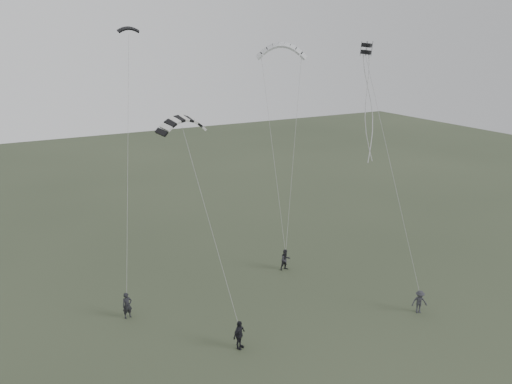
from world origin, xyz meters
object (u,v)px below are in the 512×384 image
kite_box (366,49)px  kite_striped (182,118)px  kite_pale_large (281,45)px  kite_dark_small (128,28)px  flyer_left (127,305)px  flyer_far (419,302)px  flyer_center (239,335)px  flyer_right (285,260)px

kite_box → kite_striped: bearing=133.2°
kite_pale_large → kite_dark_small: bearing=-141.7°
flyer_left → kite_striped: kite_striped is taller
kite_striped → kite_box: size_ratio=4.69×
flyer_left → flyer_far: flyer_left is taller
flyer_left → flyer_center: bearing=-61.6°
flyer_right → kite_box: size_ratio=2.37×
flyer_center → flyer_left: bearing=98.3°
flyer_left → kite_striped: size_ratio=0.53×
flyer_right → kite_pale_large: kite_pale_large is taller
flyer_center → kite_box: (11.53, 4.24, 15.34)m
flyer_far → flyer_center: bearing=-164.2°
kite_striped → flyer_far: bearing=-48.6°
flyer_far → flyer_left: bearing=179.0°
flyer_far → kite_dark_small: size_ratio=1.11×
flyer_left → kite_box: kite_box is taller
kite_dark_small → kite_striped: kite_dark_small is taller
flyer_right → kite_dark_small: kite_dark_small is taller
flyer_far → kite_box: 16.66m
flyer_right → flyer_center: 10.56m
flyer_far → kite_box: kite_box is taller
flyer_center → flyer_far: (11.85, -2.03, -0.09)m
flyer_far → kite_striped: kite_striped is taller
flyer_left → kite_striped: (4.17, 0.11, 11.41)m
flyer_center → kite_pale_large: 23.46m
flyer_far → kite_pale_large: size_ratio=0.38×
kite_dark_small → kite_box: bearing=-27.3°
kite_dark_small → kite_box: 15.70m
flyer_far → kite_dark_small: bearing=158.6°
kite_dark_small → kite_box: (13.28, -8.29, -1.28)m
flyer_left → kite_box: (16.25, -2.01, 15.35)m
flyer_center → kite_box: 19.66m
kite_pale_large → kite_box: size_ratio=5.86×
flyer_right → kite_striped: kite_striped is taller
flyer_center → kite_striped: size_ratio=0.53×
flyer_far → flyer_right: bearing=140.0°
flyer_right → flyer_center: flyer_center is taller
kite_dark_small → kite_pale_large: (12.65, 1.32, -1.13)m
flyer_far → kite_pale_large: kite_pale_large is taller
flyer_right → kite_pale_large: bearing=64.2°
flyer_center → kite_striped: bearing=66.1°
flyer_right → flyer_far: flyer_right is taller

